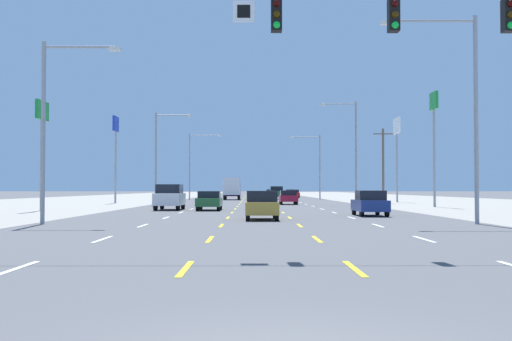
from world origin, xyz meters
The scene contains 26 objects.
ground_plane centered at (0.00, 66.00, 0.00)m, with size 572.00×572.00×0.00m, color #4C4C4F.
lot_apron_left centered at (-24.75, 66.00, 0.00)m, with size 28.00×440.00×0.01m, color gray.
lot_apron_right centered at (24.75, 66.00, 0.00)m, with size 28.00×440.00×0.01m, color gray.
lane_markings centered at (0.00, 104.50, 0.01)m, with size 10.64×227.60×0.01m.
signal_span_wire centered at (0.71, 11.27, 4.80)m, with size 27.62×0.53×8.53m.
hatchback_center_turn_nearest centered at (0.14, 27.35, 0.78)m, with size 1.72×3.90×1.54m.
hatchback_far_right_near centered at (6.78, 31.99, 0.78)m, with size 1.72×3.90×1.54m.
sedan_inner_left_mid centered at (-3.64, 41.77, 0.76)m, with size 1.80×4.50×1.46m.
suv_far_left_midfar centered at (-6.78, 42.67, 1.03)m, with size 1.98×4.90×1.98m.
sedan_inner_right_far centered at (3.36, 59.19, 0.76)m, with size 1.80×4.50×1.46m.
box_truck_inner_left_farther centered at (-3.39, 86.57, 1.84)m, with size 2.40×7.20×3.23m.
suv_inner_right_farthest centered at (3.26, 88.71, 1.03)m, with size 1.98×4.90×1.98m.
sedan_far_right_distant_a centered at (6.94, 104.17, 0.76)m, with size 1.80×4.50×1.46m.
sedan_far_right_distant_b centered at (7.23, 120.21, 0.76)m, with size 1.80×4.50×1.46m.
sedan_inner_right_distant_c centered at (3.38, 125.12, 0.76)m, with size 1.80×4.50×1.46m.
pole_sign_left_row_1 centered at (-16.05, 40.63, 6.32)m, with size 0.24×2.44×8.19m.
pole_sign_left_row_2 centered at (-15.90, 65.07, 7.55)m, with size 0.24×2.32×9.85m.
pole_sign_right_row_1 centered at (15.97, 50.03, 7.66)m, with size 0.24×1.96×10.33m.
pole_sign_right_row_2 centered at (17.14, 69.61, 8.02)m, with size 0.24×2.77×10.20m.
streetlight_left_row_0 centered at (-9.76, 23.26, 4.97)m, with size 3.68×0.26×8.56m.
streetlight_right_row_0 centered at (9.67, 23.26, 5.73)m, with size 4.56×0.26×9.82m.
streetlight_left_row_1 centered at (-9.78, 57.33, 5.40)m, with size 3.78×0.26×9.35m.
streetlight_right_row_1 centered at (9.81, 57.33, 5.99)m, with size 3.79×0.26×10.51m.
streetlight_left_row_2 centered at (-9.61, 91.40, 5.97)m, with size 5.04×0.26×10.18m.
streetlight_right_row_2 centered at (9.64, 91.40, 5.83)m, with size 4.77×0.26×9.96m.
utility_pole_right_row_1 centered at (14.40, 64.51, 4.40)m, with size 2.20×0.26×8.43m.
Camera 1 is at (-0.36, -6.01, 1.67)m, focal length 44.00 mm.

